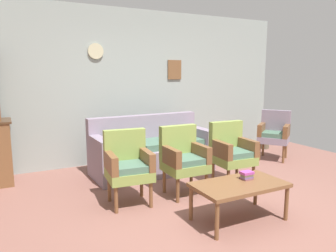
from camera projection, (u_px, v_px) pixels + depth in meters
ground_plane at (212, 213)px, 3.68m from camera, size 7.68×7.68×0.00m
wall_back_with_decor at (129, 86)px, 5.77m from camera, size 6.40×0.09×2.70m
floral_couch at (151, 152)px, 5.20m from camera, size 1.94×0.86×0.90m
armchair_near_couch_end at (128, 164)px, 3.90m from camera, size 0.56×0.54×0.90m
armchair_near_cabinet at (183, 157)px, 4.21m from camera, size 0.52×0.49×0.90m
armchair_row_middle at (231, 151)px, 4.57m from camera, size 0.54×0.51×0.90m
wingback_chair_by_fireplace at (274, 132)px, 5.96m from camera, size 0.70×0.71×0.90m
coffee_table at (239, 187)px, 3.46m from camera, size 1.00×0.56×0.42m
book_stack_on_table at (247, 175)px, 3.57m from camera, size 0.14×0.11×0.09m
floor_vase_by_wall at (265, 135)px, 6.80m from camera, size 0.18×0.18×0.59m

